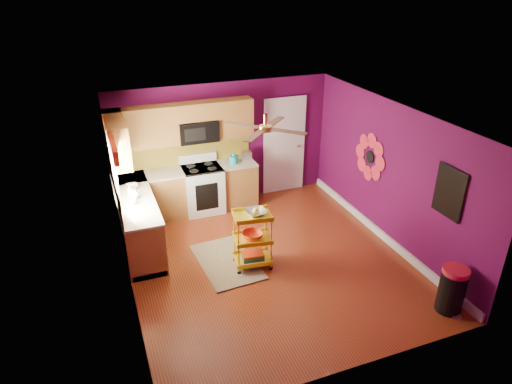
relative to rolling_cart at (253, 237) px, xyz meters
name	(u,v)px	position (x,y,z in m)	size (l,w,h in m)	color
ground	(269,261)	(0.29, 0.03, -0.55)	(5.00, 5.00, 0.00)	maroon
room_envelope	(272,172)	(0.32, 0.03, 1.08)	(4.54, 5.04, 2.52)	#50093E
lower_cabinets	(167,205)	(-1.06, 1.85, -0.12)	(2.81, 2.31, 0.94)	brown
electric_range	(203,188)	(-0.26, 2.20, -0.07)	(0.76, 0.66, 1.13)	white
upper_cabinetry	(162,130)	(-0.95, 2.20, 1.25)	(2.80, 2.30, 1.26)	brown
left_window	(113,162)	(-1.93, 1.08, 1.18)	(0.08, 1.35, 1.08)	white
panel_door	(284,147)	(1.64, 2.50, 0.47)	(0.95, 0.11, 2.15)	white
right_wall_art	(403,172)	(2.52, -0.31, 0.89)	(0.04, 2.74, 1.04)	black
ceiling_fan	(265,128)	(0.29, 0.23, 1.74)	(1.01, 1.01, 0.26)	#BF8C3F
shag_rug	(227,262)	(-0.38, 0.25, -0.54)	(0.88, 1.43, 0.02)	#2F200F
rolling_cart	(253,237)	(0.00, 0.00, 0.00)	(0.65, 0.51, 1.08)	gold
trash_can	(452,290)	(2.26, -2.02, -0.20)	(0.49, 0.49, 0.71)	black
teal_kettle	(234,159)	(0.40, 2.19, 0.47)	(0.18, 0.18, 0.21)	teal
toaster	(246,156)	(0.69, 2.28, 0.48)	(0.22, 0.15, 0.18)	beige
soap_bottle_a	(130,191)	(-1.72, 1.42, 0.48)	(0.09, 0.09, 0.20)	#EA3F72
soap_bottle_b	(135,194)	(-1.64, 1.29, 0.47)	(0.13, 0.13, 0.17)	white
counter_dish	(132,186)	(-1.66, 1.74, 0.41)	(0.23, 0.23, 0.06)	white
counter_cup	(133,201)	(-1.71, 1.10, 0.44)	(0.13, 0.13, 0.10)	white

